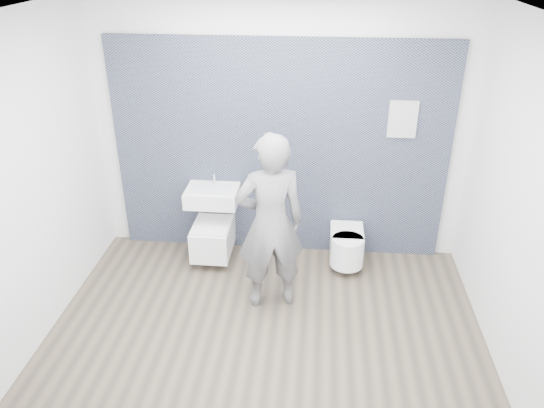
# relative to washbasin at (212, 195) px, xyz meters

# --- Properties ---
(ground) EXTENTS (4.00, 4.00, 0.00)m
(ground) POSITION_rel_washbasin_xyz_m (0.71, -1.23, -0.75)
(ground) COLOR brown
(ground) RESTS_ON ground
(room_shell) EXTENTS (4.00, 4.00, 4.00)m
(room_shell) POSITION_rel_washbasin_xyz_m (0.71, -1.23, 0.99)
(room_shell) COLOR silver
(room_shell) RESTS_ON ground
(tile_wall) EXTENTS (3.60, 0.06, 2.40)m
(tile_wall) POSITION_rel_washbasin_xyz_m (0.71, 0.24, -0.75)
(tile_wall) COLOR black
(tile_wall) RESTS_ON ground
(washbasin) EXTENTS (0.57, 0.42, 0.42)m
(washbasin) POSITION_rel_washbasin_xyz_m (0.00, 0.00, 0.00)
(washbasin) COLOR white
(washbasin) RESTS_ON ground
(toilet_square) EXTENTS (0.41, 0.60, 0.74)m
(toilet_square) POSITION_rel_washbasin_xyz_m (-0.00, -0.08, -0.46)
(toilet_square) COLOR white
(toilet_square) RESTS_ON ground
(toilet_rounded) EXTENTS (0.36, 0.61, 0.33)m
(toilet_rounded) POSITION_rel_washbasin_xyz_m (1.48, -0.10, -0.50)
(toilet_rounded) COLOR white
(toilet_rounded) RESTS_ON ground
(info_placard) EXTENTS (0.29, 0.03, 0.39)m
(info_placard) POSITION_rel_washbasin_xyz_m (1.97, 0.20, -0.75)
(info_placard) COLOR white
(info_placard) RESTS_ON ground
(visitor) EXTENTS (0.74, 0.59, 1.78)m
(visitor) POSITION_rel_washbasin_xyz_m (0.71, -0.81, 0.14)
(visitor) COLOR gray
(visitor) RESTS_ON ground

